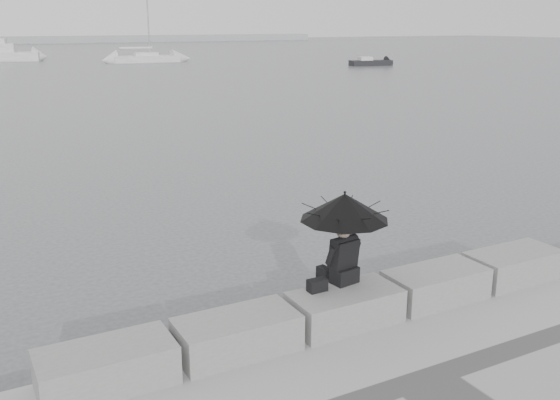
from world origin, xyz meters
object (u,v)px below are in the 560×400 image
seated_person (345,215)px  small_motorboat (371,63)px  sailboat_right (146,58)px  motor_cruiser (6,54)px

seated_person → small_motorboat: bearing=45.4°
seated_person → sailboat_right: 72.30m
seated_person → sailboat_right: (17.82, 70.06, -1.51)m
motor_cruiser → small_motorboat: bearing=-22.3°
sailboat_right → seated_person: bearing=-100.4°
motor_cruiser → sailboat_right: bearing=-19.9°
sailboat_right → small_motorboat: size_ratio=2.56×
seated_person → sailboat_right: bearing=67.7°
sailboat_right → small_motorboat: (20.75, -18.14, -0.20)m
small_motorboat → seated_person: bearing=-115.8°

